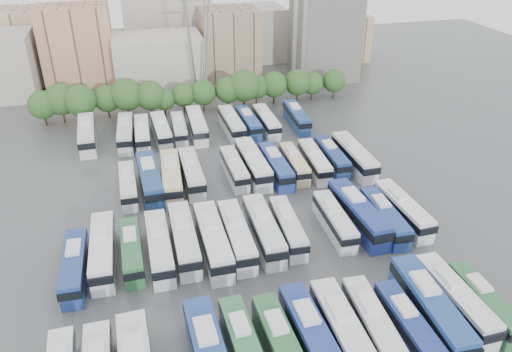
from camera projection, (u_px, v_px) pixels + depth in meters
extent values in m
plane|color=#424447|center=(241.00, 221.00, 69.31)|extent=(220.00, 220.00, 0.00)
cylinder|color=black|center=(46.00, 120.00, 97.93)|extent=(0.36, 0.36, 2.31)
sphere|color=#234C1E|center=(42.00, 105.00, 96.40)|extent=(5.56, 5.56, 5.56)
cylinder|color=black|center=(64.00, 116.00, 99.20)|extent=(0.36, 0.36, 2.62)
sphere|color=#234C1E|center=(60.00, 99.00, 97.48)|extent=(6.28, 6.28, 6.28)
cylinder|color=black|center=(83.00, 117.00, 98.74)|extent=(0.36, 0.36, 2.59)
sphere|color=#234C1E|center=(80.00, 100.00, 97.03)|extent=(6.21, 6.21, 6.21)
cylinder|color=black|center=(109.00, 113.00, 101.23)|extent=(0.36, 0.36, 2.26)
sphere|color=#234C1E|center=(107.00, 98.00, 99.73)|extent=(5.43, 5.43, 5.43)
cylinder|color=black|center=(129.00, 112.00, 101.10)|extent=(0.36, 0.36, 2.71)
sphere|color=#234C1E|center=(127.00, 95.00, 99.32)|extent=(6.50, 6.50, 6.50)
cylinder|color=black|center=(152.00, 111.00, 101.71)|extent=(0.36, 0.36, 2.48)
sphere|color=#234C1E|center=(150.00, 95.00, 100.08)|extent=(5.95, 5.95, 5.95)
cylinder|color=black|center=(165.00, 111.00, 102.68)|extent=(0.36, 0.36, 1.83)
sphere|color=#234C1E|center=(164.00, 100.00, 101.47)|extent=(4.40, 4.40, 4.40)
cylinder|color=black|center=(184.00, 108.00, 103.98)|extent=(0.36, 0.36, 2.09)
sphere|color=#234C1E|center=(183.00, 95.00, 102.60)|extent=(5.01, 5.01, 5.01)
cylinder|color=black|center=(204.00, 106.00, 104.58)|extent=(0.36, 0.36, 2.21)
sphere|color=#234C1E|center=(203.00, 92.00, 103.12)|extent=(5.30, 5.30, 5.30)
cylinder|color=black|center=(229.00, 104.00, 105.54)|extent=(0.36, 0.36, 2.31)
sphere|color=#234C1E|center=(228.00, 90.00, 104.02)|extent=(5.54, 5.54, 5.54)
cylinder|color=black|center=(244.00, 103.00, 105.65)|extent=(0.36, 0.36, 2.75)
sphere|color=#234C1E|center=(244.00, 86.00, 103.83)|extent=(6.61, 6.61, 6.61)
cylinder|color=black|center=(256.00, 100.00, 107.86)|extent=(0.36, 0.36, 2.17)
sphere|color=#234C1E|center=(256.00, 87.00, 106.43)|extent=(5.20, 5.20, 5.20)
cylinder|color=black|center=(274.00, 99.00, 108.38)|extent=(0.36, 0.36, 2.34)
sphere|color=#234C1E|center=(274.00, 84.00, 106.84)|extent=(5.61, 5.61, 5.61)
cylinder|color=black|center=(297.00, 96.00, 109.58)|extent=(0.36, 0.36, 2.36)
sphere|color=#234C1E|center=(297.00, 82.00, 108.02)|extent=(5.66, 5.66, 5.66)
cylinder|color=black|center=(311.00, 95.00, 110.59)|extent=(0.36, 0.36, 2.08)
sphere|color=#234C1E|center=(312.00, 83.00, 109.22)|extent=(4.99, 4.99, 4.99)
cylinder|color=black|center=(333.00, 93.00, 111.61)|extent=(0.36, 0.36, 2.13)
sphere|color=#234C1E|center=(334.00, 81.00, 110.21)|extent=(5.12, 5.12, 5.12)
cube|color=tan|center=(78.00, 45.00, 117.39)|extent=(16.00, 12.00, 18.00)
cube|color=#ADA89E|center=(159.00, 62.00, 115.93)|extent=(20.00, 14.00, 12.00)
cube|color=gray|center=(229.00, 42.00, 123.90)|extent=(14.00, 12.00, 16.00)
cube|color=gray|center=(167.00, 25.00, 131.78)|extent=(22.00, 16.00, 20.00)
cube|color=tan|center=(22.00, 43.00, 123.34)|extent=(16.00, 14.00, 16.00)
cube|color=#A39E93|center=(249.00, 33.00, 136.27)|extent=(18.00, 14.00, 14.00)
cube|color=tan|center=(339.00, 37.00, 136.82)|extent=(14.00, 12.00, 12.00)
cube|color=gray|center=(123.00, 53.00, 126.56)|extent=(12.00, 10.00, 10.00)
cube|color=silver|center=(325.00, 24.00, 119.41)|extent=(14.00, 14.00, 26.00)
cylinder|color=slate|center=(188.00, 23.00, 101.70)|extent=(2.90, 2.91, 33.83)
cylinder|color=slate|center=(186.00, 19.00, 105.09)|extent=(2.90, 2.91, 33.83)
cylinder|color=slate|center=(207.00, 22.00, 102.56)|extent=(2.90, 2.91, 33.83)
cylinder|color=slate|center=(204.00, 18.00, 105.95)|extent=(2.90, 2.91, 33.83)
cube|color=slate|center=(195.00, 0.00, 101.84)|extent=(7.00, 0.30, 0.30)
cube|color=silver|center=(134.00, 348.00, 44.55)|extent=(2.02, 3.61, 0.49)
cube|color=silver|center=(205.00, 330.00, 46.47)|extent=(1.99, 3.55, 0.48)
cube|color=#317246|center=(244.00, 348.00, 47.66)|extent=(2.84, 11.25, 3.16)
cube|color=black|center=(244.00, 344.00, 47.25)|extent=(2.96, 11.42, 0.93)
cube|color=silver|center=(240.00, 324.00, 47.96)|extent=(1.70, 3.04, 0.41)
cube|color=#2B6538|center=(281.00, 347.00, 47.69)|extent=(2.95, 11.63, 3.27)
cube|color=black|center=(282.00, 343.00, 47.26)|extent=(3.07, 11.81, 0.96)
cube|color=silver|center=(276.00, 322.00, 48.00)|extent=(1.77, 3.14, 0.42)
cube|color=navy|center=(312.00, 338.00, 48.46)|extent=(3.06, 12.44, 3.50)
cube|color=black|center=(313.00, 335.00, 48.00)|extent=(3.19, 12.63, 1.03)
cube|color=silver|center=(307.00, 312.00, 48.79)|extent=(1.87, 3.36, 0.45)
cube|color=silver|center=(343.00, 334.00, 48.89)|extent=(2.77, 12.57, 3.56)
cube|color=black|center=(345.00, 330.00, 48.42)|extent=(2.90, 12.76, 1.05)
cube|color=silver|center=(339.00, 308.00, 49.24)|extent=(1.81, 3.36, 0.46)
cube|color=silver|center=(373.00, 326.00, 49.96)|extent=(3.04, 11.66, 3.27)
cube|color=black|center=(374.00, 323.00, 49.54)|extent=(3.16, 11.84, 0.96)
cube|color=silver|center=(369.00, 303.00, 50.30)|extent=(1.79, 3.16, 0.42)
cube|color=navy|center=(409.00, 329.00, 49.80)|extent=(2.41, 11.06, 3.13)
cube|color=black|center=(410.00, 325.00, 49.39)|extent=(2.52, 11.22, 0.92)
cube|color=silver|center=(404.00, 306.00, 50.11)|extent=(1.58, 2.95, 0.40)
cube|color=navy|center=(430.00, 309.00, 51.73)|extent=(3.40, 13.41, 3.77)
cube|color=black|center=(432.00, 305.00, 51.23)|extent=(3.54, 13.62, 1.11)
cube|color=silver|center=(425.00, 283.00, 52.12)|extent=(2.04, 3.63, 0.49)
cube|color=silver|center=(454.00, 300.00, 53.17)|extent=(2.86, 12.11, 3.41)
cube|color=black|center=(456.00, 296.00, 52.73)|extent=(2.99, 12.29, 1.00)
cube|color=silver|center=(449.00, 277.00, 53.50)|extent=(1.79, 3.26, 0.44)
cube|color=#2C673B|center=(484.00, 303.00, 53.02)|extent=(2.37, 10.62, 3.00)
cube|color=black|center=(486.00, 300.00, 52.63)|extent=(2.48, 10.78, 0.88)
cube|color=silver|center=(480.00, 283.00, 53.32)|extent=(1.53, 2.84, 0.39)
cube|color=navy|center=(75.00, 267.00, 58.08)|extent=(2.60, 11.36, 3.21)
cube|color=black|center=(74.00, 264.00, 57.66)|extent=(2.72, 11.53, 0.94)
cube|color=silver|center=(73.00, 247.00, 58.40)|extent=(1.66, 3.05, 0.41)
cube|color=silver|center=(103.00, 251.00, 60.40)|extent=(2.75, 12.47, 3.53)
cube|color=black|center=(102.00, 248.00, 59.94)|extent=(2.87, 12.66, 1.04)
cube|color=silver|center=(101.00, 231.00, 60.75)|extent=(1.79, 3.33, 0.46)
cube|color=#2B653A|center=(132.00, 252.00, 60.75)|extent=(2.55, 10.79, 3.04)
cube|color=black|center=(131.00, 248.00, 60.35)|extent=(2.66, 10.96, 0.90)
cube|color=silver|center=(129.00, 234.00, 61.04)|extent=(1.59, 2.90, 0.39)
cube|color=silver|center=(159.00, 248.00, 61.12)|extent=(2.71, 12.12, 3.43)
cube|color=black|center=(159.00, 244.00, 60.67)|extent=(2.83, 12.31, 1.01)
cube|color=silver|center=(157.00, 228.00, 61.45)|extent=(1.75, 3.24, 0.44)
cube|color=silver|center=(184.00, 240.00, 62.48)|extent=(2.71, 12.55, 3.55)
cube|color=black|center=(184.00, 236.00, 62.01)|extent=(2.84, 12.74, 1.05)
cube|color=silver|center=(182.00, 219.00, 62.83)|extent=(1.79, 3.35, 0.46)
cube|color=silver|center=(213.00, 241.00, 62.03)|extent=(2.97, 13.11, 3.70)
cube|color=black|center=(213.00, 237.00, 61.55)|extent=(3.10, 13.31, 1.09)
cube|color=silver|center=(210.00, 220.00, 62.40)|extent=(1.90, 3.51, 0.48)
cube|color=white|center=(237.00, 236.00, 63.11)|extent=(2.65, 12.34, 3.49)
cube|color=black|center=(237.00, 233.00, 62.66)|extent=(2.78, 12.52, 1.03)
cube|color=silver|center=(234.00, 217.00, 63.46)|extent=(1.76, 3.29, 0.45)
cube|color=silver|center=(264.00, 231.00, 64.13)|extent=(2.71, 12.59, 3.56)
cube|color=black|center=(264.00, 227.00, 63.67)|extent=(2.84, 12.78, 1.05)
cube|color=silver|center=(261.00, 211.00, 64.49)|extent=(1.79, 3.36, 0.46)
cube|color=silver|center=(288.00, 228.00, 64.99)|extent=(2.81, 11.27, 3.17)
cube|color=black|center=(288.00, 225.00, 64.57)|extent=(2.93, 11.44, 0.93)
cube|color=silver|center=(285.00, 211.00, 65.31)|extent=(1.70, 3.04, 0.41)
cube|color=silver|center=(334.00, 221.00, 66.38)|extent=(2.61, 11.14, 3.14)
cube|color=black|center=(335.00, 218.00, 65.97)|extent=(2.72, 11.31, 0.92)
cube|color=silver|center=(332.00, 205.00, 66.70)|extent=(1.64, 2.99, 0.41)
cube|color=navy|center=(358.00, 214.00, 67.27)|extent=(3.54, 13.55, 3.80)
cube|color=black|center=(359.00, 210.00, 66.78)|extent=(3.69, 13.76, 1.12)
cube|color=silver|center=(353.00, 194.00, 67.63)|extent=(2.08, 3.67, 0.49)
cube|color=navy|center=(384.00, 218.00, 67.00)|extent=(2.80, 11.46, 3.23)
cube|color=black|center=(385.00, 215.00, 66.58)|extent=(2.92, 11.64, 0.95)
cube|color=silver|center=(381.00, 201.00, 67.33)|extent=(1.71, 3.09, 0.42)
cube|color=white|center=(402.00, 210.00, 68.47)|extent=(3.02, 12.02, 3.38)
cube|color=black|center=(404.00, 207.00, 68.03)|extent=(3.14, 12.20, 0.99)
cube|color=silver|center=(399.00, 193.00, 68.79)|extent=(1.82, 3.25, 0.44)
cube|color=silver|center=(128.00, 186.00, 74.65)|extent=(2.47, 10.84, 3.06)
cube|color=black|center=(128.00, 183.00, 74.25)|extent=(2.58, 11.01, 0.90)
cube|color=silver|center=(126.00, 172.00, 74.95)|extent=(1.58, 2.91, 0.40)
cube|color=navy|center=(150.00, 180.00, 75.52)|extent=(3.42, 13.25, 3.72)
cube|color=black|center=(150.00, 177.00, 75.04)|extent=(3.56, 13.45, 1.09)
cube|color=silver|center=(147.00, 163.00, 75.87)|extent=(2.03, 3.59, 0.48)
cube|color=beige|center=(172.00, 178.00, 76.27)|extent=(3.34, 12.90, 3.62)
cube|color=black|center=(171.00, 174.00, 75.80)|extent=(3.48, 13.10, 1.07)
cube|color=silver|center=(170.00, 161.00, 76.65)|extent=(1.98, 3.49, 0.47)
cube|color=silver|center=(192.00, 174.00, 77.59)|extent=(2.68, 12.27, 3.47)
cube|color=black|center=(192.00, 170.00, 77.14)|extent=(2.80, 12.45, 1.02)
cube|color=silver|center=(190.00, 158.00, 77.93)|extent=(1.76, 3.28, 0.45)
cube|color=silver|center=(234.00, 169.00, 79.31)|extent=(2.61, 11.07, 3.12)
cube|color=black|center=(234.00, 166.00, 78.90)|extent=(2.72, 11.24, 0.92)
cube|color=silver|center=(232.00, 155.00, 79.61)|extent=(1.63, 2.98, 0.40)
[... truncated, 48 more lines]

